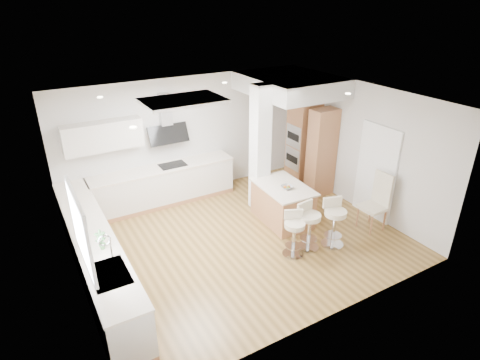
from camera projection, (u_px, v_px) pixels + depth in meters
ground at (240, 239)px, 8.01m from camera, size 6.00×6.00×0.00m
ceiling at (240, 239)px, 8.01m from camera, size 6.00×5.00×0.02m
wall_back at (187, 137)px, 9.37m from camera, size 6.00×0.04×2.80m
wall_left at (69, 217)px, 6.05m from camera, size 0.04×5.00×2.80m
wall_right at (358, 147)px, 8.78m from camera, size 0.04×5.00×2.80m
skylight at (183, 101)px, 6.94m from camera, size 4.10×2.10×0.06m
window_left at (80, 227)px, 5.24m from camera, size 0.06×1.28×1.07m
doorway_right at (376, 173)px, 8.47m from camera, size 0.05×1.00×2.10m
counter_left at (95, 254)px, 6.77m from camera, size 0.63×4.50×1.35m
counter_back at (156, 177)px, 9.04m from camera, size 3.62×0.63×2.50m
pillar at (260, 149)px, 8.63m from camera, size 0.35×0.35×2.80m
soffit at (290, 84)px, 8.95m from camera, size 1.78×2.20×0.40m
oven_column at (310, 147)px, 9.74m from camera, size 0.63×1.21×2.10m
peninsula at (282, 203)px, 8.49m from camera, size 0.96×1.40×0.89m
bar_stool_a at (294, 232)px, 7.34m from camera, size 0.53×0.53×0.89m
bar_stool_b at (309, 224)px, 7.53m from camera, size 0.47×0.47×0.94m
bar_stool_c at (334, 220)px, 7.62m from camera, size 0.53×0.53×0.97m
dining_chair at (377, 199)px, 8.15m from camera, size 0.48×0.48×1.22m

